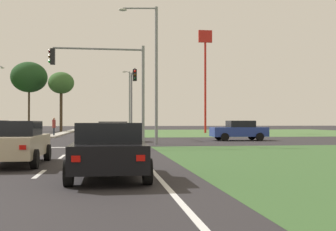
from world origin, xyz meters
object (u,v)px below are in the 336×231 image
at_px(car_blue_fourth, 239,130).
at_px(traffic_signal_near_right, 110,76).
at_px(car_grey_fifth, 111,131).
at_px(treeline_fourth, 61,84).
at_px(car_black_third, 109,150).
at_px(street_lamp_fourth, 129,98).
at_px(street_lamp_second, 153,67).
at_px(fastfood_pole_sign, 205,59).
at_px(car_beige_second, 15,142).
at_px(traffic_signal_far_right, 133,91).
at_px(pedestrian_at_median, 54,124).
at_px(treeline_third, 29,77).

height_order(car_blue_fourth, traffic_signal_near_right, traffic_signal_near_right).
xyz_separation_m(car_grey_fifth, treeline_fourth, (-7.06, 31.17, 6.27)).
xyz_separation_m(car_black_third, car_grey_fifth, (0.21, 19.93, 0.01)).
bearing_deg(street_lamp_fourth, car_black_third, -93.41).
distance_m(street_lamp_second, fastfood_pole_sign, 28.07).
bearing_deg(fastfood_pole_sign, car_beige_second, -112.63).
bearing_deg(fastfood_pole_sign, car_black_third, -106.68).
bearing_deg(treeline_fourth, traffic_signal_far_right, -70.79).
distance_m(car_black_third, car_grey_fifth, 19.93).
xyz_separation_m(traffic_signal_near_right, street_lamp_fourth, (2.99, 37.49, 0.73)).
distance_m(pedestrian_at_median, treeline_fourth, 20.94).
distance_m(car_black_third, traffic_signal_far_right, 25.70).
bearing_deg(street_lamp_second, car_blue_fourth, 32.01).
relative_size(car_beige_second, fastfood_pole_sign, 0.33).
bearing_deg(car_blue_fourth, street_lamp_fourth, 13.35).
distance_m(car_blue_fourth, treeline_fourth, 35.40).
bearing_deg(car_grey_fifth, traffic_signal_far_right, -19.17).
xyz_separation_m(traffic_signal_far_right, treeline_third, (-13.92, 28.06, 3.95)).
bearing_deg(fastfood_pole_sign, street_lamp_second, -110.46).
bearing_deg(car_black_third, treeline_third, 102.46).
distance_m(traffic_signal_near_right, street_lamp_fourth, 37.62).
relative_size(traffic_signal_near_right, street_lamp_second, 0.67).
relative_size(traffic_signal_far_right, traffic_signal_near_right, 0.98).
relative_size(street_lamp_second, pedestrian_at_median, 5.20).
height_order(traffic_signal_far_right, treeline_fourth, treeline_fourth).
relative_size(car_blue_fourth, treeline_third, 0.43).
bearing_deg(treeline_third, car_blue_fourth, -55.79).
xyz_separation_m(car_blue_fourth, fastfood_pole_sign, (2.25, 21.30, 8.89)).
xyz_separation_m(car_blue_fourth, traffic_signal_near_right, (-10.29, -6.73, 3.48)).
height_order(car_beige_second, traffic_signal_near_right, traffic_signal_near_right).
xyz_separation_m(street_lamp_fourth, treeline_third, (-14.89, 1.87, 3.11)).
bearing_deg(treeline_fourth, car_blue_fourth, -60.37).
distance_m(car_black_third, fastfood_pole_sign, 44.85).
bearing_deg(car_blue_fourth, street_lamp_second, 122.01).
relative_size(car_beige_second, treeline_third, 0.43).
bearing_deg(car_black_third, street_lamp_second, 79.71).
bearing_deg(car_beige_second, street_lamp_second, 63.00).
height_order(car_black_third, traffic_signal_near_right, traffic_signal_near_right).
xyz_separation_m(traffic_signal_far_right, pedestrian_at_median, (-7.45, 5.66, -2.97)).
height_order(traffic_signal_near_right, street_lamp_fourth, street_lamp_fourth).
xyz_separation_m(car_beige_second, street_lamp_second, (6.21, 12.19, 4.36)).
bearing_deg(treeline_third, car_beige_second, -80.22).
distance_m(car_beige_second, street_lamp_fourth, 48.22).
xyz_separation_m(car_black_third, street_lamp_fourth, (3.07, 51.57, 4.25)).
bearing_deg(car_blue_fourth, pedestrian_at_median, 56.92).
distance_m(car_beige_second, street_lamp_second, 14.37).
distance_m(street_lamp_fourth, treeline_fourth, 10.14).
bearing_deg(fastfood_pole_sign, traffic_signal_near_right, -114.10).
distance_m(car_blue_fourth, pedestrian_at_median, 18.76).
xyz_separation_m(street_lamp_fourth, pedestrian_at_median, (-8.42, -20.53, -3.81)).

